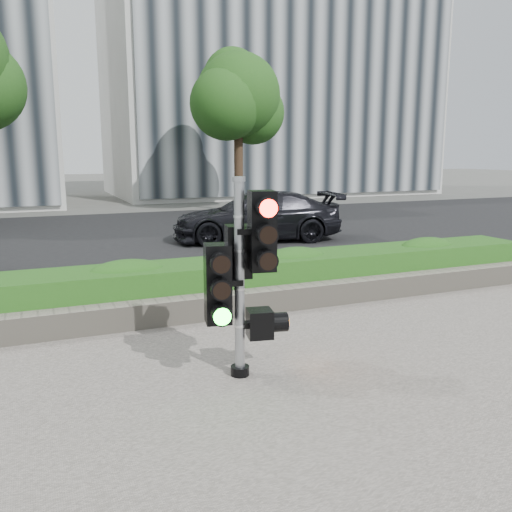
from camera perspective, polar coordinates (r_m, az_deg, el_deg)
name	(u,v)px	position (r m, az deg, el deg)	size (l,w,h in m)	color
ground	(277,365)	(6.22, 2.20, -11.44)	(120.00, 120.00, 0.00)	#51514C
sidewalk	(426,489)	(4.33, 17.48, -22.38)	(16.00, 11.00, 0.03)	#9E9389
road	(126,238)	(15.58, -13.53, 1.84)	(60.00, 13.00, 0.02)	black
curb	(196,294)	(9.01, -6.31, -4.02)	(60.00, 0.25, 0.12)	gray
stone_wall	(221,305)	(7.82, -3.70, -5.20)	(12.00, 0.32, 0.34)	gray
hedge	(207,284)	(8.37, -5.18, -2.94)	(12.00, 1.00, 0.68)	#46922D
building_right	(268,90)	(33.27, 1.23, 17.08)	(18.00, 10.00, 12.00)	#B7B7B2
tree_right	(237,98)	(22.33, -1.98, 16.25)	(4.10, 3.58, 6.53)	black
traffic_signal	(242,268)	(5.58, -1.53, -1.26)	(0.76, 0.60, 2.09)	black
car_dark	(257,216)	(14.63, 0.10, 4.21)	(1.84, 4.52, 1.31)	black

